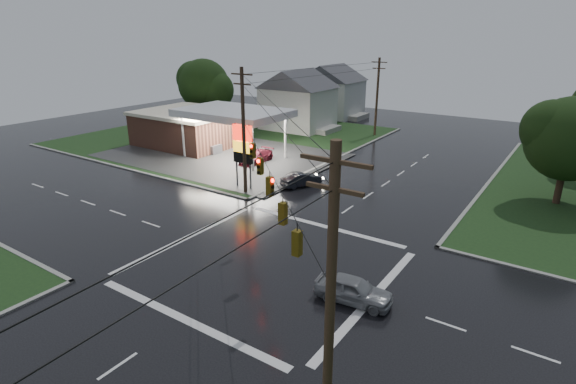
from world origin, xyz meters
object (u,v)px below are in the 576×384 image
Objects in this scene: utility_pole_se at (330,308)px; house_near at (298,99)px; tree_nw_behind at (204,85)px; tree_ne_near at (572,140)px; car_pump at (256,157)px; utility_pole_n at (377,96)px; car_north at (301,179)px; utility_pole_nw at (244,130)px; pylon_sign at (243,146)px; car_crossing at (354,290)px; gas_station at (196,126)px; house_far at (332,90)px.

house_near is at bearing 123.79° from utility_pole_se.
tree_nw_behind is at bearing 137.66° from utility_pole_se.
car_pump is at bearing -171.70° from tree_ne_near.
car_north is (3.13, -24.11, -4.83)m from utility_pole_n.
pylon_sign is at bearing 135.00° from utility_pole_nw.
utility_pole_n is 2.22× the size of car_pump.
utility_pole_nw is 2.33× the size of car_pump.
house_near is at bearing -32.06° from car_north.
tree_ne_near is 2.13× the size of car_crossing.
car_crossing is at bearing -32.64° from gas_station.
gas_station is at bearing -51.58° from tree_nw_behind.
gas_station is at bearing -176.70° from tree_ne_near.
gas_station is 2.38× the size of utility_pole_nw.
car_north is at bearing -82.59° from utility_pole_n.
gas_station is 24.60m from utility_pole_n.
car_north is (3.13, 4.39, -5.08)m from utility_pole_nw.
utility_pole_nw is at bearing -58.46° from car_pump.
tree_ne_near is at bearing 27.86° from utility_pole_nw.
house_near reaches higher than car_crossing.
gas_station is at bearing 140.30° from utility_pole_se.
car_pump is at bearing 42.14° from car_crossing.
tree_nw_behind is at bearing -155.02° from house_near.
car_pump is (-5.23, -20.22, -4.78)m from utility_pole_n.
utility_pole_nw reaches higher than pylon_sign.
car_north is 19.36m from car_crossing.
utility_pole_n reaches higher than pylon_sign.
utility_pole_n is at bearing 87.92° from pylon_sign.
car_pump is at bearing -104.51° from utility_pole_n.
house_far reaches higher than pylon_sign.
house_near is 45.90m from car_crossing.
utility_pole_n reaches higher than gas_station.
car_crossing is at bearing 110.24° from utility_pole_se.
car_pump is at bearing 131.61° from utility_pole_se.
utility_pole_nw is 1.00× the size of house_far.
tree_nw_behind reaches higher than car_north.
utility_pole_se is at bearing -68.20° from utility_pole_n.
utility_pole_se is 36.84m from car_pump.
pylon_sign is 1.54× the size of car_north.
pylon_sign is 30.49m from tree_nw_behind.
gas_station is at bearing 50.94° from car_crossing.
gas_station is at bearing 148.78° from pylon_sign.
house_near is (-11.45, -2.00, -1.06)m from utility_pole_n.
house_near reaches higher than gas_station.
utility_pole_se is at bearing -45.00° from pylon_sign.
gas_station is 2.92× the size of tree_ne_near.
car_north is (27.48, -16.10, -5.54)m from tree_nw_behind.
pylon_sign is 1.27× the size of car_pump.
utility_pole_n is 0.95× the size of house_far.
car_crossing is at bearing -37.48° from tree_nw_behind.
house_far is 44.50m from tree_ne_near.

